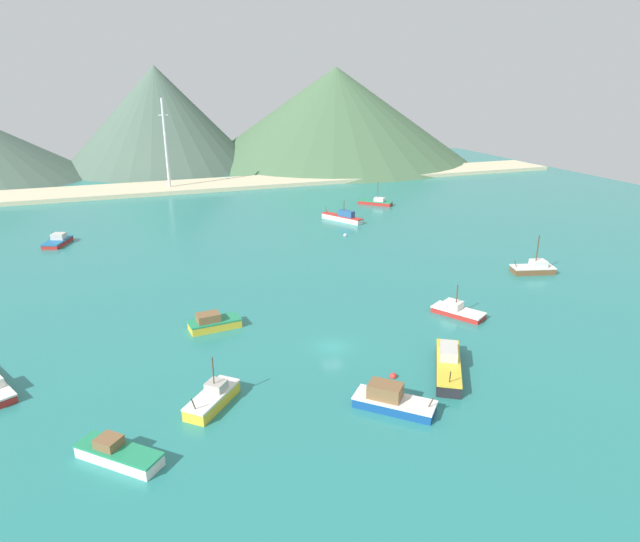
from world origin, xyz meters
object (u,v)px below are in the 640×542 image
object	(u,v)px
buoy_0	(393,376)
fishing_boat_6	(58,241)
fishing_boat_3	(392,400)
fishing_boat_9	(213,398)
fishing_boat_4	(118,453)
fishing_boat_2	(534,268)
fishing_boat_10	(457,311)
buoy_1	(345,235)
fishing_boat_5	(213,323)
fishing_boat_8	(343,217)
fishing_boat_7	(448,364)
radio_tower	(166,145)
fishing_boat_1	(376,202)

from	to	relation	value
buoy_0	fishing_boat_6	bearing A→B (deg)	119.48
fishing_boat_3	fishing_boat_9	bearing A→B (deg)	158.23
fishing_boat_6	fishing_boat_4	bearing A→B (deg)	-82.11
fishing_boat_2	fishing_boat_9	distance (m)	62.47
fishing_boat_10	buoy_1	distance (m)	43.56
fishing_boat_5	fishing_boat_6	size ratio (longest dim) A/B	0.88
fishing_boat_2	fishing_boat_8	distance (m)	47.69
fishing_boat_5	fishing_boat_7	world-z (taller)	fishing_boat_7
fishing_boat_4	fishing_boat_8	xyz separation A→B (m)	(50.71, 72.06, 0.20)
fishing_boat_4	buoy_1	bearing A→B (deg)	52.42
buoy_0	buoy_1	world-z (taller)	buoy_0
fishing_boat_8	fishing_boat_6	bearing A→B (deg)	177.94
radio_tower	fishing_boat_7	bearing A→B (deg)	-80.96
fishing_boat_1	fishing_boat_4	distance (m)	107.66
fishing_boat_2	fishing_boat_7	size ratio (longest dim) A/B	0.71
fishing_boat_10	radio_tower	distance (m)	111.27
fishing_boat_5	buoy_1	distance (m)	49.70
fishing_boat_6	fishing_boat_8	distance (m)	61.03
fishing_boat_7	radio_tower	size ratio (longest dim) A/B	0.41
fishing_boat_4	fishing_boat_5	size ratio (longest dim) A/B	1.07
fishing_boat_10	radio_tower	bearing A→B (deg)	105.23
buoy_1	buoy_0	bearing A→B (deg)	-107.21
fishing_boat_6	fishing_boat_7	distance (m)	84.31
fishing_boat_7	buoy_0	world-z (taller)	fishing_boat_7
fishing_boat_7	fishing_boat_2	bearing A→B (deg)	36.70
fishing_boat_5	fishing_boat_9	size ratio (longest dim) A/B	1.01
fishing_boat_8	buoy_1	world-z (taller)	fishing_boat_8
fishing_boat_4	fishing_boat_9	size ratio (longest dim) A/B	1.08
fishing_boat_4	buoy_1	distance (m)	76.14
fishing_boat_9	buoy_1	distance (m)	65.97
fishing_boat_1	fishing_boat_7	xyz separation A→B (m)	(-30.05, -81.89, 0.26)
fishing_boat_2	buoy_0	xyz separation A→B (m)	(-38.69, -23.05, -0.69)
fishing_boat_8	fishing_boat_10	distance (m)	55.51
fishing_boat_2	fishing_boat_6	distance (m)	91.01
fishing_boat_3	buoy_1	bearing A→B (deg)	71.68
fishing_boat_1	fishing_boat_7	size ratio (longest dim) A/B	0.75
fishing_boat_2	fishing_boat_5	world-z (taller)	fishing_boat_2
fishing_boat_4	fishing_boat_5	distance (m)	27.13
buoy_0	buoy_1	distance (m)	58.46
fishing_boat_2	radio_tower	bearing A→B (deg)	118.18
fishing_boat_3	fishing_boat_9	world-z (taller)	fishing_boat_9
fishing_boat_7	buoy_1	bearing A→B (deg)	79.15
fishing_boat_2	fishing_boat_9	size ratio (longest dim) A/B	1.09
buoy_0	fishing_boat_9	bearing A→B (deg)	176.09
fishing_boat_9	radio_tower	world-z (taller)	radio_tower
fishing_boat_8	fishing_boat_5	bearing A→B (deg)	-128.62
buoy_0	fishing_boat_3	bearing A→B (deg)	-118.89
fishing_boat_1	buoy_0	xyz separation A→B (m)	(-36.45, -80.88, -0.55)
fishing_boat_9	fishing_boat_8	bearing A→B (deg)	57.94
fishing_boat_7	buoy_1	size ratio (longest dim) A/B	14.75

